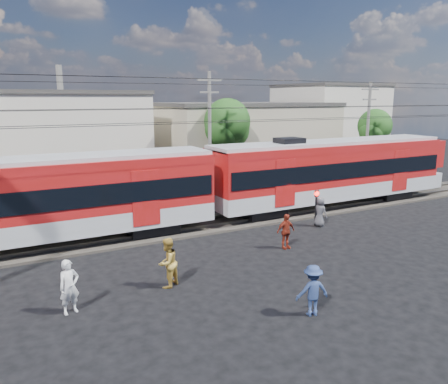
{
  "coord_description": "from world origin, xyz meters",
  "views": [
    {
      "loc": [
        -7.42,
        -12.45,
        6.7
      ],
      "look_at": [
        1.83,
        5.0,
        2.45
      ],
      "focal_mm": 35.0,
      "sensor_mm": 36.0,
      "label": 1
    }
  ],
  "objects_px": {
    "commuter_train": "(42,197)",
    "car_silver": "(403,170)",
    "crossing_signal": "(316,201)",
    "pedestrian_a": "(69,287)",
    "pedestrian_c": "(312,290)"
  },
  "relations": [
    {
      "from": "pedestrian_a",
      "to": "pedestrian_c",
      "type": "distance_m",
      "value": 7.65
    },
    {
      "from": "car_silver",
      "to": "crossing_signal",
      "type": "xyz_separation_m",
      "value": [
        -16.24,
        -8.07,
        0.71
      ]
    },
    {
      "from": "car_silver",
      "to": "crossing_signal",
      "type": "relative_size",
      "value": 1.9
    },
    {
      "from": "commuter_train",
      "to": "crossing_signal",
      "type": "bearing_deg",
      "value": -11.83
    },
    {
      "from": "car_silver",
      "to": "crossing_signal",
      "type": "distance_m",
      "value": 18.15
    },
    {
      "from": "commuter_train",
      "to": "pedestrian_a",
      "type": "bearing_deg",
      "value": -90.22
    },
    {
      "from": "commuter_train",
      "to": "crossing_signal",
      "type": "distance_m",
      "value": 13.56
    },
    {
      "from": "commuter_train",
      "to": "car_silver",
      "type": "height_order",
      "value": "commuter_train"
    },
    {
      "from": "pedestrian_a",
      "to": "crossing_signal",
      "type": "xyz_separation_m",
      "value": [
        13.26,
        4.07,
        0.45
      ]
    },
    {
      "from": "commuter_train",
      "to": "pedestrian_c",
      "type": "xyz_separation_m",
      "value": [
        6.67,
        -10.55,
        -1.58
      ]
    },
    {
      "from": "pedestrian_c",
      "to": "car_silver",
      "type": "bearing_deg",
      "value": -131.87
    },
    {
      "from": "pedestrian_c",
      "to": "car_silver",
      "type": "xyz_separation_m",
      "value": [
        22.81,
        15.85,
        -0.2
      ]
    },
    {
      "from": "commuter_train",
      "to": "pedestrian_c",
      "type": "height_order",
      "value": "commuter_train"
    },
    {
      "from": "pedestrian_a",
      "to": "car_silver",
      "type": "bearing_deg",
      "value": 7.18
    },
    {
      "from": "commuter_train",
      "to": "pedestrian_a",
      "type": "height_order",
      "value": "commuter_train"
    }
  ]
}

